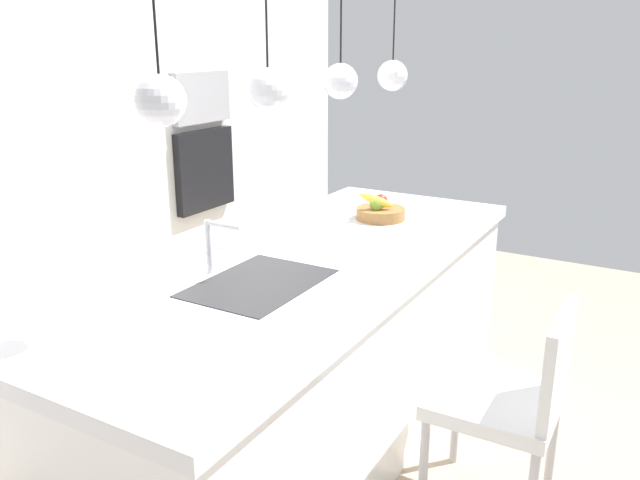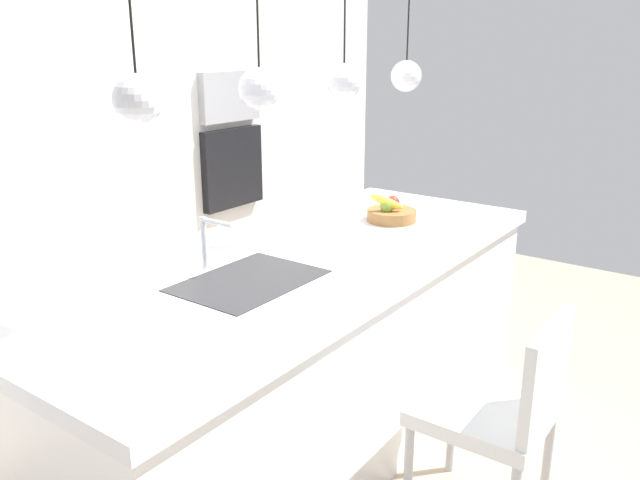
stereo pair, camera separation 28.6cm
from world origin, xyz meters
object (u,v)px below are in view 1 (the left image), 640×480
object	(u,v)px
fruit_bowl	(380,211)
microwave	(200,97)
chair_near	(513,396)
oven	(204,170)

from	to	relation	value
fruit_bowl	microwave	xyz separation A→B (m)	(0.48, 1.58, 0.48)
microwave	chair_near	xyz separation A→B (m)	(-1.21, -2.50, -0.93)
fruit_bowl	oven	size ratio (longest dim) A/B	0.46
chair_near	fruit_bowl	bearing A→B (deg)	51.15
oven	chair_near	world-z (taller)	oven
fruit_bowl	chair_near	xyz separation A→B (m)	(-0.73, -0.91, -0.44)
microwave	chair_near	bearing A→B (deg)	-115.92
fruit_bowl	oven	world-z (taller)	oven
oven	chair_near	xyz separation A→B (m)	(-1.21, -2.50, -0.43)
microwave	oven	bearing A→B (deg)	0.00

